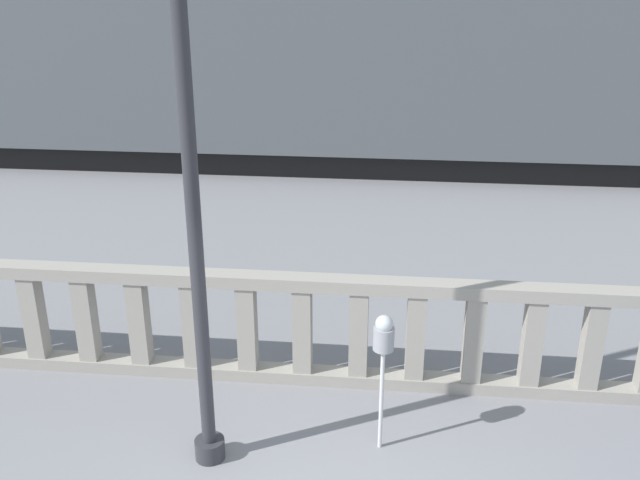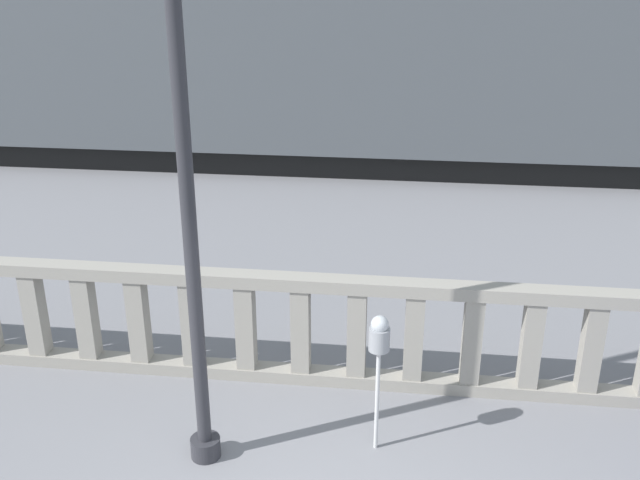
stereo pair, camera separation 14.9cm
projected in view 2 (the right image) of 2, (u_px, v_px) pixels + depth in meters
name	position (u px, v px, depth m)	size (l,w,h in m)	color
balustrade	(357.00, 333.00, 7.72)	(17.97, 0.24, 1.28)	gray
lamppost	(181.00, 114.00, 5.58)	(0.39, 0.39, 5.34)	#2D2D33
parking_meter	(379.00, 342.00, 6.49)	(0.20, 0.20, 1.44)	silver
train_near	(206.00, 71.00, 15.86)	(21.59, 2.95, 4.48)	black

